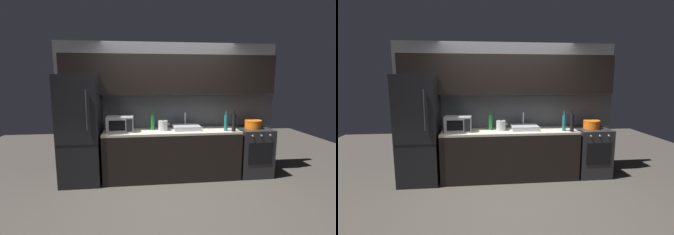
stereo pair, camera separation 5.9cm
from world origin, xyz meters
The scene contains 13 objects.
ground_plane centered at (0.00, 0.00, 0.00)m, with size 10.00×10.00×0.00m, color #3D3833.
back_wall centered at (0.00, 1.20, 1.55)m, with size 4.19×0.44×2.50m.
counter_run centered at (0.00, 0.90, 0.45)m, with size 2.45×0.60×0.90m.
refrigerator centered at (-1.60, 0.90, 0.95)m, with size 0.68×0.69×1.89m.
oven_range centered at (1.56, 0.90, 0.45)m, with size 0.60×0.62×0.90m.
microwave centered at (-0.92, 0.92, 1.04)m, with size 0.46×0.35×0.27m.
sink_basin centered at (0.27, 0.93, 0.94)m, with size 0.48×0.38×0.30m.
kettle centered at (-0.16, 0.91, 0.99)m, with size 0.20×0.17×0.20m.
wine_bottle_teal centered at (0.96, 0.75, 1.04)m, with size 0.06×0.06×0.35m.
wine_bottle_green centered at (-0.35, 0.98, 1.04)m, with size 0.07×0.07×0.35m.
wine_bottle_dark centered at (1.08, 0.68, 1.06)m, with size 0.07×0.07×0.38m.
mug_blue centered at (-0.11, 1.08, 0.95)m, with size 0.08×0.08×0.10m, color #234299.
cooking_pot centered at (1.54, 0.90, 0.98)m, with size 0.30×0.30×0.16m.
Camera 2 is at (-0.52, -3.41, 1.82)m, focal length 26.14 mm.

